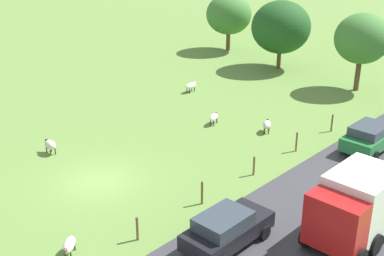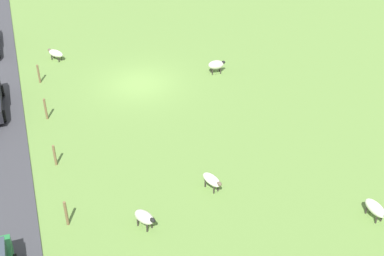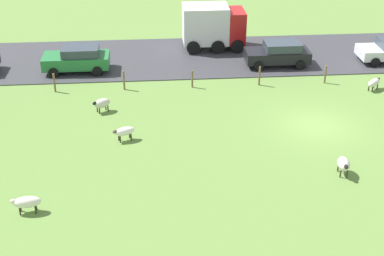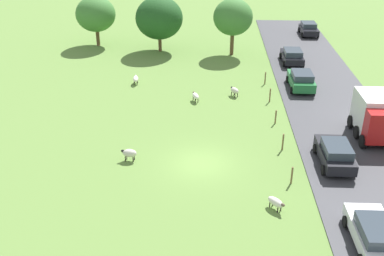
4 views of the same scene
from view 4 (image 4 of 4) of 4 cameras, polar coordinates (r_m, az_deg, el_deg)
ground_plane at (r=30.55m, az=1.16°, el=-4.46°), size 160.00×160.00×0.00m
road_strip at (r=32.20m, az=20.85°, el=-4.58°), size 8.00×80.00×0.06m
sheep_0 at (r=39.58m, az=0.44°, el=4.05°), size 0.79×1.21×0.75m
sheep_1 at (r=26.57m, az=10.46°, el=-9.12°), size 1.07×1.15×0.71m
sheep_2 at (r=40.85m, az=5.35°, el=4.70°), size 0.95×1.10×0.80m
sheep_3 at (r=30.88m, az=-7.85°, el=-3.14°), size 1.10×0.65×0.85m
sheep_4 at (r=43.75m, az=-7.07°, el=6.12°), size 0.60×1.28×0.77m
tree_0 at (r=51.27m, az=5.15°, el=13.64°), size 4.31×4.31×6.22m
tree_1 at (r=52.56m, az=-4.13°, el=13.56°), size 5.31×5.31×6.18m
tree_2 at (r=55.83m, az=-11.97°, el=13.76°), size 4.61×4.61×5.76m
fence_post_0 at (r=28.90m, az=12.39°, el=-5.81°), size 0.12×0.12×1.17m
fence_post_1 at (r=32.47m, az=11.30°, el=-1.73°), size 0.12×0.12×1.25m
fence_post_2 at (r=36.22m, az=10.43°, el=1.38°), size 0.12×0.12×1.12m
fence_post_3 at (r=40.02m, az=9.73°, el=4.06°), size 0.12×0.12×1.24m
fence_post_4 at (r=43.92m, az=9.15°, el=6.18°), size 0.12×0.12×1.20m
truck_0 at (r=35.57m, az=22.02°, el=1.40°), size 2.71×4.42×3.14m
car_0 at (r=25.09m, az=21.97°, el=-12.25°), size 2.22×4.54×1.55m
car_1 at (r=50.12m, az=12.43°, el=8.83°), size 2.21×4.22×1.53m
car_2 at (r=43.28m, az=13.51°, el=5.91°), size 2.21×4.31×1.67m
car_3 at (r=61.55m, az=14.39°, el=11.96°), size 2.16×4.02×1.55m
car_4 at (r=31.39m, az=17.47°, el=-3.01°), size 2.11×4.31×1.61m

